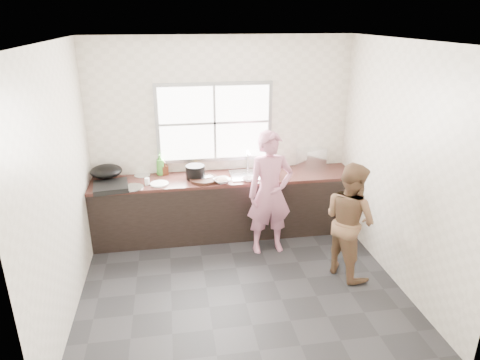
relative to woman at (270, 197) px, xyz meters
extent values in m
cube|color=#262629|center=(-0.50, -0.74, -0.76)|extent=(3.60, 3.20, 0.01)
cube|color=silver|center=(-0.50, -0.74, 1.95)|extent=(3.60, 3.20, 0.01)
cube|color=silver|center=(-0.50, 0.87, 0.59)|extent=(3.60, 0.01, 2.70)
cube|color=beige|center=(-2.31, -0.74, 0.59)|extent=(0.01, 3.20, 2.70)
cube|color=beige|center=(1.30, -0.74, 0.59)|extent=(0.01, 3.20, 2.70)
cube|color=beige|center=(-0.50, -2.34, 0.59)|extent=(3.60, 0.01, 2.70)
cube|color=black|center=(-0.50, 0.55, -0.35)|extent=(3.60, 0.62, 0.82)
cube|color=#3C1E18|center=(-0.50, 0.55, 0.08)|extent=(3.60, 0.64, 0.04)
cube|color=silver|center=(-0.15, 0.55, 0.11)|extent=(0.55, 0.45, 0.02)
cylinder|color=silver|center=(-0.15, 0.75, 0.25)|extent=(0.02, 0.02, 0.30)
cube|color=#9EA0A5|center=(-0.60, 0.85, 0.79)|extent=(1.60, 0.05, 1.10)
cube|color=white|center=(-0.60, 0.83, 0.79)|extent=(1.50, 0.01, 1.00)
imported|color=#CB7A95|center=(0.00, 0.00, 0.00)|extent=(0.57, 0.39, 1.51)
imported|color=brown|center=(0.79, -0.68, -0.06)|extent=(0.74, 0.83, 1.40)
cylinder|color=black|center=(-0.80, 0.45, 0.12)|extent=(0.48, 0.48, 0.04)
cube|color=#A3A4A9|center=(-0.78, 0.48, 0.15)|extent=(0.21, 0.15, 0.01)
imported|color=silver|center=(-0.57, 0.34, 0.13)|extent=(0.29, 0.29, 0.06)
imported|color=silver|center=(0.10, 0.45, 0.14)|extent=(0.26, 0.26, 0.07)
imported|color=white|center=(-0.22, 0.34, 0.14)|extent=(0.23, 0.23, 0.06)
cylinder|color=black|center=(-0.91, 0.55, 0.20)|extent=(0.28, 0.28, 0.19)
cylinder|color=white|center=(-1.39, 0.41, 0.11)|extent=(0.31, 0.31, 0.02)
imported|color=green|center=(-1.37, 0.78, 0.26)|extent=(0.15, 0.15, 0.31)
imported|color=#492212|center=(-1.31, 0.78, 0.19)|extent=(0.09, 0.10, 0.17)
imported|color=#3D2C0F|center=(-0.87, 0.73, 0.18)|extent=(0.15, 0.15, 0.15)
cylinder|color=white|center=(-1.54, 0.43, 0.15)|extent=(0.08, 0.08, 0.09)
cube|color=black|center=(-2.00, 0.36, 0.14)|extent=(0.47, 0.47, 0.06)
ellipsoid|color=black|center=(-2.08, 0.66, 0.24)|extent=(0.51, 0.51, 0.16)
cube|color=silver|center=(0.80, 0.78, 0.24)|extent=(0.43, 0.37, 0.27)
cylinder|color=#B7BBBE|center=(-1.72, 0.34, 0.11)|extent=(0.30, 0.30, 0.01)
cylinder|color=silver|center=(-1.62, 0.78, 0.11)|extent=(0.25, 0.25, 0.01)
camera|label=1|loc=(-1.19, -4.88, 2.17)|focal=32.00mm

